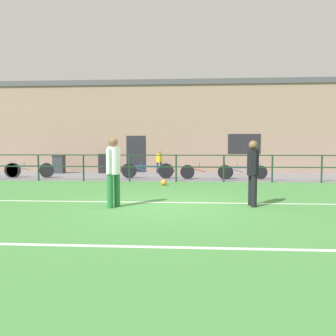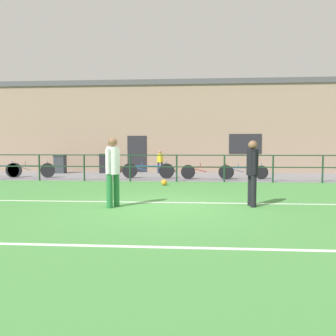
{
  "view_description": "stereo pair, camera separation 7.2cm",
  "coord_description": "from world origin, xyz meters",
  "px_view_note": "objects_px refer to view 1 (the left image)",
  "views": [
    {
      "loc": [
        0.61,
        -8.28,
        1.51
      ],
      "look_at": [
        -0.11,
        2.54,
        0.81
      ],
      "focal_mm": 36.21,
      "sensor_mm": 36.0,
      "label": 1
    },
    {
      "loc": [
        0.68,
        -8.27,
        1.51
      ],
      "look_at": [
        -0.11,
        2.54,
        0.81
      ],
      "focal_mm": 36.21,
      "sensor_mm": 36.0,
      "label": 2
    }
  ],
  "objects_px": {
    "player_striker": "(113,168)",
    "soccer_ball_match": "(164,182)",
    "bicycle_parked_1": "(206,172)",
    "bicycle_parked_2": "(243,172)",
    "bicycle_parked_4": "(147,171)",
    "player_goalkeeper": "(253,169)",
    "trash_bin_0": "(59,164)",
    "spectator_child": "(159,160)",
    "bicycle_parked_0": "(30,170)",
    "trash_bin_1": "(104,163)"
  },
  "relations": [
    {
      "from": "player_goalkeeper",
      "to": "bicycle_parked_0",
      "type": "relative_size",
      "value": 0.72
    },
    {
      "from": "soccer_ball_match",
      "to": "spectator_child",
      "type": "relative_size",
      "value": 0.19
    },
    {
      "from": "player_goalkeeper",
      "to": "bicycle_parked_0",
      "type": "bearing_deg",
      "value": -134.3
    },
    {
      "from": "bicycle_parked_2",
      "to": "trash_bin_0",
      "type": "xyz_separation_m",
      "value": [
        -9.62,
        2.66,
        0.18
      ]
    },
    {
      "from": "soccer_ball_match",
      "to": "trash_bin_0",
      "type": "bearing_deg",
      "value": 139.9
    },
    {
      "from": "spectator_child",
      "to": "bicycle_parked_1",
      "type": "xyz_separation_m",
      "value": [
        2.42,
        -3.22,
        -0.38
      ]
    },
    {
      "from": "bicycle_parked_1",
      "to": "trash_bin_0",
      "type": "distance_m",
      "value": 8.42
    },
    {
      "from": "spectator_child",
      "to": "trash_bin_1",
      "type": "xyz_separation_m",
      "value": [
        -3.08,
        -0.08,
        -0.18
      ]
    },
    {
      "from": "bicycle_parked_1",
      "to": "bicycle_parked_2",
      "type": "bearing_deg",
      "value": 6.1
    },
    {
      "from": "trash_bin_1",
      "to": "bicycle_parked_2",
      "type": "bearing_deg",
      "value": -22.4
    },
    {
      "from": "soccer_ball_match",
      "to": "bicycle_parked_0",
      "type": "bearing_deg",
      "value": 158.65
    },
    {
      "from": "player_goalkeeper",
      "to": "soccer_ball_match",
      "type": "height_order",
      "value": "player_goalkeeper"
    },
    {
      "from": "player_goalkeeper",
      "to": "bicycle_parked_4",
      "type": "relative_size",
      "value": 0.68
    },
    {
      "from": "player_goalkeeper",
      "to": "spectator_child",
      "type": "height_order",
      "value": "player_goalkeeper"
    },
    {
      "from": "player_goalkeeper",
      "to": "bicycle_parked_0",
      "type": "height_order",
      "value": "player_goalkeeper"
    },
    {
      "from": "bicycle_parked_1",
      "to": "bicycle_parked_4",
      "type": "distance_m",
      "value": 2.7
    },
    {
      "from": "player_striker",
      "to": "trash_bin_1",
      "type": "distance_m",
      "value": 10.66
    },
    {
      "from": "spectator_child",
      "to": "trash_bin_0",
      "type": "bearing_deg",
      "value": -6.95
    },
    {
      "from": "soccer_ball_match",
      "to": "bicycle_parked_1",
      "type": "bearing_deg",
      "value": 54.08
    },
    {
      "from": "player_striker",
      "to": "soccer_ball_match",
      "type": "bearing_deg",
      "value": 16.93
    },
    {
      "from": "bicycle_parked_0",
      "to": "trash_bin_1",
      "type": "xyz_separation_m",
      "value": [
        2.78,
        2.96,
        0.17
      ]
    },
    {
      "from": "trash_bin_1",
      "to": "bicycle_parked_1",
      "type": "bearing_deg",
      "value": -29.76
    },
    {
      "from": "player_goalkeeper",
      "to": "trash_bin_1",
      "type": "relative_size",
      "value": 1.56
    },
    {
      "from": "bicycle_parked_4",
      "to": "trash_bin_0",
      "type": "distance_m",
      "value": 5.88
    },
    {
      "from": "trash_bin_0",
      "to": "trash_bin_1",
      "type": "height_order",
      "value": "trash_bin_1"
    },
    {
      "from": "player_goalkeeper",
      "to": "player_striker",
      "type": "relative_size",
      "value": 0.95
    },
    {
      "from": "trash_bin_0",
      "to": "trash_bin_1",
      "type": "relative_size",
      "value": 0.95
    },
    {
      "from": "bicycle_parked_1",
      "to": "bicycle_parked_4",
      "type": "relative_size",
      "value": 0.97
    },
    {
      "from": "bicycle_parked_4",
      "to": "soccer_ball_match",
      "type": "bearing_deg",
      "value": -69.37
    },
    {
      "from": "bicycle_parked_0",
      "to": "trash_bin_1",
      "type": "relative_size",
      "value": 2.18
    },
    {
      "from": "trash_bin_1",
      "to": "bicycle_parked_0",
      "type": "bearing_deg",
      "value": -133.13
    },
    {
      "from": "player_striker",
      "to": "soccer_ball_match",
      "type": "height_order",
      "value": "player_striker"
    },
    {
      "from": "spectator_child",
      "to": "bicycle_parked_0",
      "type": "xyz_separation_m",
      "value": [
        -5.85,
        -3.04,
        -0.36
      ]
    },
    {
      "from": "player_striker",
      "to": "spectator_child",
      "type": "height_order",
      "value": "player_striker"
    },
    {
      "from": "player_striker",
      "to": "bicycle_parked_1",
      "type": "relative_size",
      "value": 0.74
    },
    {
      "from": "player_goalkeeper",
      "to": "spectator_child",
      "type": "relative_size",
      "value": 1.31
    },
    {
      "from": "player_striker",
      "to": "bicycle_parked_1",
      "type": "distance_m",
      "value": 7.59
    },
    {
      "from": "soccer_ball_match",
      "to": "bicycle_parked_1",
      "type": "xyz_separation_m",
      "value": [
        1.72,
        2.38,
        0.24
      ]
    },
    {
      "from": "bicycle_parked_1",
      "to": "player_striker",
      "type": "bearing_deg",
      "value": -110.04
    },
    {
      "from": "player_goalkeeper",
      "to": "soccer_ball_match",
      "type": "distance_m",
      "value": 5.13
    },
    {
      "from": "bicycle_parked_2",
      "to": "bicycle_parked_4",
      "type": "bearing_deg",
      "value": 180.0
    },
    {
      "from": "bicycle_parked_2",
      "to": "bicycle_parked_1",
      "type": "bearing_deg",
      "value": -173.9
    },
    {
      "from": "player_striker",
      "to": "trash_bin_0",
      "type": "height_order",
      "value": "player_striker"
    },
    {
      "from": "player_striker",
      "to": "bicycle_parked_0",
      "type": "relative_size",
      "value": 0.75
    },
    {
      "from": "bicycle_parked_0",
      "to": "trash_bin_0",
      "type": "distance_m",
      "value": 2.69
    },
    {
      "from": "player_striker",
      "to": "player_goalkeeper",
      "type": "bearing_deg",
      "value": -56.54
    },
    {
      "from": "spectator_child",
      "to": "trash_bin_0",
      "type": "xyz_separation_m",
      "value": [
        -5.5,
        -0.38,
        -0.21
      ]
    },
    {
      "from": "trash_bin_0",
      "to": "bicycle_parked_2",
      "type": "bearing_deg",
      "value": -15.46
    },
    {
      "from": "player_goalkeeper",
      "to": "soccer_ball_match",
      "type": "bearing_deg",
      "value": -156.5
    },
    {
      "from": "bicycle_parked_0",
      "to": "bicycle_parked_1",
      "type": "relative_size",
      "value": 0.99
    }
  ]
}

